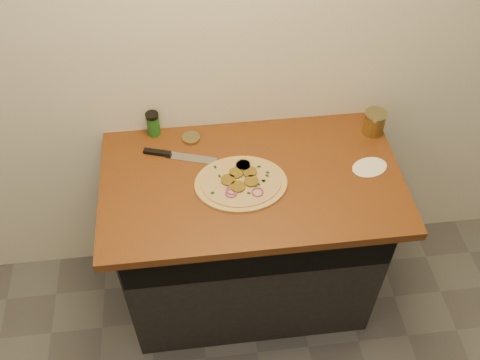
{
  "coord_description": "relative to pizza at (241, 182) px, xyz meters",
  "views": [
    {
      "loc": [
        -0.21,
        0.01,
        2.47
      ],
      "look_at": [
        -0.05,
        1.37,
        0.95
      ],
      "focal_mm": 40.0,
      "sensor_mm": 36.0,
      "label": 1
    }
  ],
  "objects": [
    {
      "name": "chefs_knife",
      "position": [
        -0.26,
        0.18,
        -0.0
      ],
      "size": [
        0.3,
        0.12,
        0.02
      ],
      "color": "#B7BAC1",
      "rests_on": "countertop"
    },
    {
      "name": "cabinet",
      "position": [
        0.05,
        0.06,
        -0.48
      ],
      "size": [
        1.1,
        0.6,
        0.86
      ],
      "primitive_type": "cube",
      "color": "black",
      "rests_on": "ground"
    },
    {
      "name": "countertop",
      "position": [
        0.05,
        0.03,
        -0.03
      ],
      "size": [
        1.2,
        0.7,
        0.04
      ],
      "primitive_type": "cube",
      "color": "brown",
      "rests_on": "cabinet"
    },
    {
      "name": "spice_shaker",
      "position": [
        -0.33,
        0.33,
        0.05
      ],
      "size": [
        0.06,
        0.06,
        0.11
      ],
      "color": "#1E5F1E",
      "rests_on": "countertop"
    },
    {
      "name": "pizza",
      "position": [
        0.0,
        0.0,
        0.0
      ],
      "size": [
        0.36,
        0.36,
        0.02
      ],
      "color": "tan",
      "rests_on": "countertop"
    },
    {
      "name": "mason_jar_lid",
      "position": [
        -0.18,
        0.28,
        -0.0
      ],
      "size": [
        0.1,
        0.1,
        0.02
      ],
      "primitive_type": "cylinder",
      "rotation": [
        0.0,
        0.0,
        -0.31
      ],
      "color": "#948B56",
      "rests_on": "countertop"
    },
    {
      "name": "salsa_jar",
      "position": [
        0.6,
        0.23,
        0.04
      ],
      "size": [
        0.09,
        0.09,
        0.1
      ],
      "color": "maroon",
      "rests_on": "countertop"
    },
    {
      "name": "flour_spill",
      "position": [
        0.53,
        0.03,
        -0.01
      ],
      "size": [
        0.19,
        0.19,
        0.0
      ],
      "primitive_type": "cylinder",
      "rotation": [
        0.0,
        0.0,
        0.28
      ],
      "color": "white",
      "rests_on": "countertop"
    }
  ]
}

